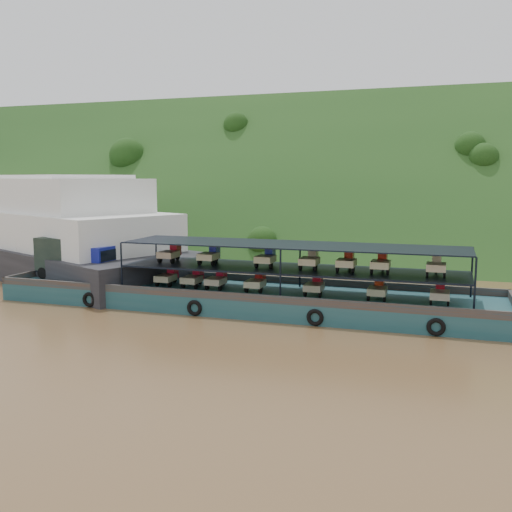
% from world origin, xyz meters
% --- Properties ---
extents(ground, '(160.00, 160.00, 0.00)m').
position_xyz_m(ground, '(0.00, 0.00, 0.00)').
color(ground, brown).
rests_on(ground, ground).
extents(hillside, '(140.00, 39.60, 39.60)m').
position_xyz_m(hillside, '(0.00, 36.00, 0.00)').
color(hillside, '#193A15').
rests_on(hillside, ground).
extents(cargo_barge, '(35.00, 7.18, 4.54)m').
position_xyz_m(cargo_barge, '(-2.91, -0.00, 1.10)').
color(cargo_barge, '#15444B').
rests_on(cargo_barge, ground).
extents(passenger_ferry, '(46.10, 29.07, 9.20)m').
position_xyz_m(passenger_ferry, '(-29.30, 10.59, 3.99)').
color(passenger_ferry, black).
rests_on(passenger_ferry, ground).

